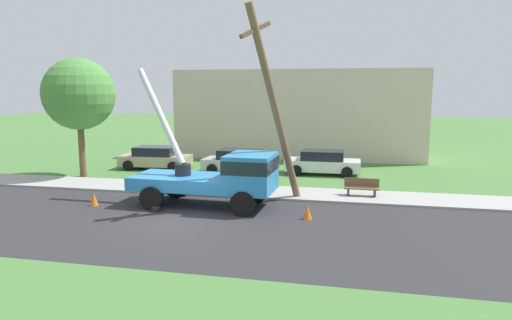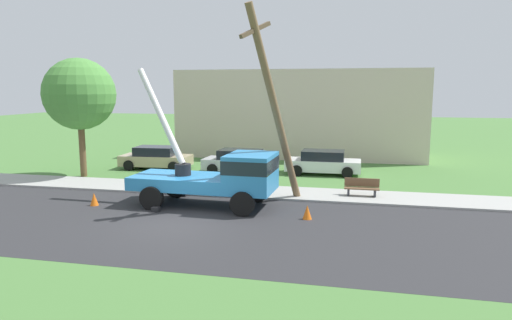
{
  "view_description": "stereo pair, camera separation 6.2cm",
  "coord_description": "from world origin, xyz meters",
  "px_view_note": "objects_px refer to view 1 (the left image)",
  "views": [
    {
      "loc": [
        6.57,
        -15.77,
        5.03
      ],
      "look_at": [
        2.34,
        3.54,
        1.97
      ],
      "focal_mm": 32.3,
      "sensor_mm": 36.0,
      "label": 1
    },
    {
      "loc": [
        6.63,
        -15.76,
        5.03
      ],
      "look_at": [
        2.34,
        3.54,
        1.97
      ],
      "focal_mm": 32.3,
      "sensor_mm": 36.0,
      "label": 2
    }
  ],
  "objects_px": {
    "parked_sedan_tan": "(156,158)",
    "roadside_tree_near": "(79,94)",
    "park_bench": "(362,188)",
    "leaning_utility_pole": "(274,106)",
    "traffic_cone_ahead": "(307,212)",
    "traffic_cone_behind": "(94,199)",
    "utility_truck": "(222,175)",
    "parked_sedan_silver": "(240,161)",
    "parked_sedan_white": "(323,162)"
  },
  "relations": [
    {
      "from": "parked_sedan_silver",
      "to": "roadside_tree_near",
      "type": "xyz_separation_m",
      "value": [
        -8.61,
        -3.02,
        4.01
      ]
    },
    {
      "from": "park_bench",
      "to": "traffic_cone_ahead",
      "type": "bearing_deg",
      "value": -116.69
    },
    {
      "from": "utility_truck",
      "to": "traffic_cone_behind",
      "type": "relative_size",
      "value": 12.07
    },
    {
      "from": "parked_sedan_tan",
      "to": "leaning_utility_pole",
      "type": "bearing_deg",
      "value": -39.76
    },
    {
      "from": "traffic_cone_behind",
      "to": "parked_sedan_silver",
      "type": "xyz_separation_m",
      "value": [
        4.26,
        8.97,
        0.43
      ]
    },
    {
      "from": "leaning_utility_pole",
      "to": "traffic_cone_ahead",
      "type": "xyz_separation_m",
      "value": [
        1.68,
        -1.94,
        -4.05
      ]
    },
    {
      "from": "leaning_utility_pole",
      "to": "roadside_tree_near",
      "type": "relative_size",
      "value": 1.25
    },
    {
      "from": "utility_truck",
      "to": "parked_sedan_silver",
      "type": "height_order",
      "value": "utility_truck"
    },
    {
      "from": "parked_sedan_tan",
      "to": "utility_truck",
      "type": "bearing_deg",
      "value": -50.34
    },
    {
      "from": "leaning_utility_pole",
      "to": "parked_sedan_white",
      "type": "bearing_deg",
      "value": 78.9
    },
    {
      "from": "leaning_utility_pole",
      "to": "roadside_tree_near",
      "type": "bearing_deg",
      "value": 160.96
    },
    {
      "from": "parked_sedan_white",
      "to": "traffic_cone_ahead",
      "type": "bearing_deg",
      "value": -89.2
    },
    {
      "from": "leaning_utility_pole",
      "to": "traffic_cone_ahead",
      "type": "bearing_deg",
      "value": -49.17
    },
    {
      "from": "roadside_tree_near",
      "to": "utility_truck",
      "type": "bearing_deg",
      "value": -26.58
    },
    {
      "from": "roadside_tree_near",
      "to": "park_bench",
      "type": "bearing_deg",
      "value": -6.95
    },
    {
      "from": "utility_truck",
      "to": "parked_sedan_silver",
      "type": "bearing_deg",
      "value": 98.9
    },
    {
      "from": "traffic_cone_ahead",
      "to": "park_bench",
      "type": "height_order",
      "value": "park_bench"
    },
    {
      "from": "parked_sedan_tan",
      "to": "roadside_tree_near",
      "type": "xyz_separation_m",
      "value": [
        -3.0,
        -3.33,
        4.01
      ]
    },
    {
      "from": "parked_sedan_tan",
      "to": "roadside_tree_near",
      "type": "relative_size",
      "value": 0.66
    },
    {
      "from": "utility_truck",
      "to": "parked_sedan_white",
      "type": "distance_m",
      "value": 9.42
    },
    {
      "from": "park_bench",
      "to": "roadside_tree_near",
      "type": "relative_size",
      "value": 0.24
    },
    {
      "from": "leaning_utility_pole",
      "to": "roadside_tree_near",
      "type": "xyz_separation_m",
      "value": [
        -11.98,
        4.13,
        0.4
      ]
    },
    {
      "from": "parked_sedan_tan",
      "to": "park_bench",
      "type": "relative_size",
      "value": 2.81
    },
    {
      "from": "parked_sedan_tan",
      "to": "park_bench",
      "type": "distance_m",
      "value": 13.78
    },
    {
      "from": "parked_sedan_silver",
      "to": "traffic_cone_ahead",
      "type": "bearing_deg",
      "value": -60.99
    },
    {
      "from": "traffic_cone_ahead",
      "to": "roadside_tree_near",
      "type": "xyz_separation_m",
      "value": [
        -13.65,
        6.07,
        4.44
      ]
    },
    {
      "from": "leaning_utility_pole",
      "to": "traffic_cone_behind",
      "type": "relative_size",
      "value": 15.12
    },
    {
      "from": "leaning_utility_pole",
      "to": "parked_sedan_tan",
      "type": "height_order",
      "value": "leaning_utility_pole"
    },
    {
      "from": "parked_sedan_silver",
      "to": "parked_sedan_white",
      "type": "bearing_deg",
      "value": 8.12
    },
    {
      "from": "leaning_utility_pole",
      "to": "traffic_cone_behind",
      "type": "xyz_separation_m",
      "value": [
        -7.63,
        -1.82,
        -4.05
      ]
    },
    {
      "from": "traffic_cone_behind",
      "to": "roadside_tree_near",
      "type": "bearing_deg",
      "value": 126.15
    },
    {
      "from": "utility_truck",
      "to": "leaning_utility_pole",
      "type": "bearing_deg",
      "value": 20.7
    },
    {
      "from": "leaning_utility_pole",
      "to": "parked_sedan_white",
      "type": "height_order",
      "value": "leaning_utility_pole"
    },
    {
      "from": "utility_truck",
      "to": "leaning_utility_pole",
      "type": "xyz_separation_m",
      "value": [
        2.12,
        0.8,
        2.92
      ]
    },
    {
      "from": "parked_sedan_white",
      "to": "utility_truck",
      "type": "bearing_deg",
      "value": -112.93
    },
    {
      "from": "traffic_cone_behind",
      "to": "park_bench",
      "type": "relative_size",
      "value": 0.35
    },
    {
      "from": "park_bench",
      "to": "roadside_tree_near",
      "type": "distance_m",
      "value": 16.42
    },
    {
      "from": "parked_sedan_silver",
      "to": "park_bench",
      "type": "bearing_deg",
      "value": -34.7
    },
    {
      "from": "utility_truck",
      "to": "park_bench",
      "type": "relative_size",
      "value": 4.22
    },
    {
      "from": "traffic_cone_ahead",
      "to": "roadside_tree_near",
      "type": "height_order",
      "value": "roadside_tree_near"
    },
    {
      "from": "parked_sedan_tan",
      "to": "roadside_tree_near",
      "type": "height_order",
      "value": "roadside_tree_near"
    },
    {
      "from": "traffic_cone_behind",
      "to": "park_bench",
      "type": "height_order",
      "value": "park_bench"
    },
    {
      "from": "utility_truck",
      "to": "traffic_cone_ahead",
      "type": "bearing_deg",
      "value": -16.71
    },
    {
      "from": "leaning_utility_pole",
      "to": "park_bench",
      "type": "height_order",
      "value": "leaning_utility_pole"
    },
    {
      "from": "utility_truck",
      "to": "leaning_utility_pole",
      "type": "height_order",
      "value": "leaning_utility_pole"
    },
    {
      "from": "leaning_utility_pole",
      "to": "traffic_cone_ahead",
      "type": "height_order",
      "value": "leaning_utility_pole"
    },
    {
      "from": "leaning_utility_pole",
      "to": "parked_sedan_silver",
      "type": "height_order",
      "value": "leaning_utility_pole"
    },
    {
      "from": "parked_sedan_white",
      "to": "park_bench",
      "type": "relative_size",
      "value": 2.75
    },
    {
      "from": "parked_sedan_tan",
      "to": "roadside_tree_near",
      "type": "bearing_deg",
      "value": -132.03
    },
    {
      "from": "utility_truck",
      "to": "park_bench",
      "type": "distance_m",
      "value": 6.68
    }
  ]
}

